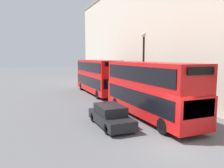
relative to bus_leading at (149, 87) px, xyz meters
The scene contains 6 objects.
ground_plane 5.73m from the bus_leading, 107.74° to the right, with size 200.00×200.00×0.00m, color #515154.
bus_leading is the anchor object (origin of this frame).
bus_second_in_queue 12.06m from the bus_leading, 90.00° to the left, with size 2.59×10.38×4.18m.
car_dark_sedan 3.82m from the bus_leading, 167.70° to the right, with size 1.76×4.30×1.39m.
street_lamp 4.36m from the bus_leading, 65.90° to the left, with size 0.44×0.44×6.78m.
pedestrian 4.01m from the bus_leading, 45.63° to the right, with size 0.36×0.36×1.78m.
Camera 1 is at (-7.06, -8.78, 4.52)m, focal length 35.00 mm.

